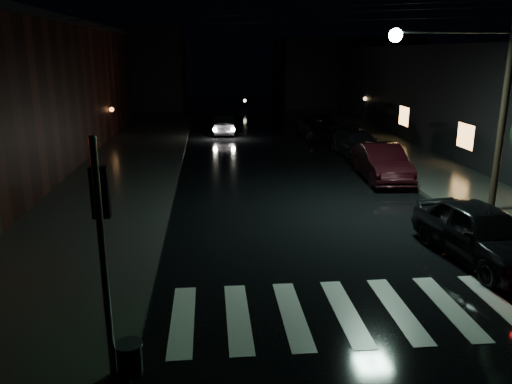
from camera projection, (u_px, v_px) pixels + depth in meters
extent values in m
plane|color=black|center=(239.00, 329.00, 10.41)|extent=(120.00, 120.00, 0.00)
cube|color=#282826|center=(115.00, 174.00, 23.36)|extent=(6.00, 44.00, 0.15)
cube|color=#282826|center=(423.00, 167.00, 24.70)|extent=(4.00, 44.00, 0.15)
cube|color=black|center=(116.00, 68.00, 51.56)|extent=(14.00, 10.00, 8.00)
cube|color=black|center=(343.00, 72.00, 53.85)|extent=(14.00, 10.00, 7.00)
cube|color=beige|center=(372.00, 310.00, 11.15)|extent=(9.00, 3.00, 0.01)
cylinder|color=slate|center=(104.00, 263.00, 8.15)|extent=(0.12, 0.12, 4.20)
cylinder|color=black|center=(130.00, 359.00, 8.67)|extent=(0.44, 0.44, 0.55)
cylinder|color=slate|center=(129.00, 344.00, 8.59)|extent=(0.48, 0.48, 0.04)
cube|color=black|center=(100.00, 193.00, 8.01)|extent=(0.28, 0.16, 0.85)
sphere|color=#0CFF33|center=(102.00, 206.00, 8.17)|extent=(0.20, 0.20, 0.20)
cylinder|color=black|center=(506.00, 96.00, 16.85)|extent=(0.24, 0.24, 8.00)
cylinder|color=slate|center=(456.00, 32.00, 16.11)|extent=(4.00, 0.08, 0.08)
sphere|color=#BFFFD8|center=(396.00, 35.00, 15.96)|extent=(0.44, 0.44, 0.44)
imported|color=black|center=(481.00, 233.00, 13.68)|extent=(2.47, 4.91, 1.60)
imported|color=black|center=(381.00, 162.00, 22.40)|extent=(1.97, 4.95, 1.60)
imported|color=black|center=(357.00, 144.00, 27.55)|extent=(2.24, 4.95, 1.41)
imported|color=black|center=(321.00, 127.00, 33.60)|extent=(2.71, 5.44, 1.48)
imported|color=black|center=(224.00, 125.00, 35.07)|extent=(1.49, 4.00, 1.30)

